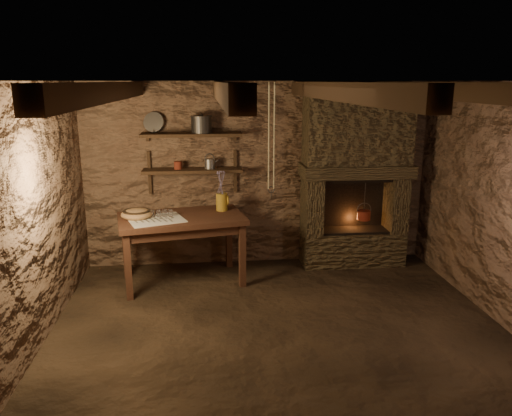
{
  "coord_description": "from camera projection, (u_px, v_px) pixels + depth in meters",
  "views": [
    {
      "loc": [
        -0.69,
        -4.44,
        2.4
      ],
      "look_at": [
        -0.14,
        0.9,
        1.03
      ],
      "focal_mm": 35.0,
      "sensor_mm": 36.0,
      "label": 1
    }
  ],
  "objects": [
    {
      "name": "red_pot",
      "position": [
        364.0,
        214.0,
        6.56
      ],
      "size": [
        0.23,
        0.23,
        0.54
      ],
      "rotation": [
        0.0,
        0.0,
        0.39
      ],
      "color": "maroon",
      "rests_on": "hearth"
    },
    {
      "name": "left_wall",
      "position": [
        30.0,
        220.0,
        4.42
      ],
      "size": [
        0.04,
        4.0,
        2.4
      ],
      "primitive_type": "cube",
      "color": "#503525",
      "rests_on": "floor"
    },
    {
      "name": "beam_mid_left",
      "position": [
        225.0,
        91.0,
        4.32
      ],
      "size": [
        0.14,
        3.95,
        0.16
      ],
      "primitive_type": "cube",
      "color": "black",
      "rests_on": "ceiling"
    },
    {
      "name": "tin_pan",
      "position": [
        154.0,
        122.0,
        6.21
      ],
      "size": [
        0.28,
        0.17,
        0.26
      ],
      "primitive_type": "cylinder",
      "rotation": [
        1.26,
        0.0,
        -0.24
      ],
      "color": "gray",
      "rests_on": "shelf_upper"
    },
    {
      "name": "beam_far_right",
      "position": [
        446.0,
        91.0,
        4.52
      ],
      "size": [
        0.14,
        3.95,
        0.16
      ],
      "primitive_type": "cube",
      "color": "black",
      "rests_on": "ceiling"
    },
    {
      "name": "back_wall",
      "position": [
        258.0,
        175.0,
        6.57
      ],
      "size": [
        4.5,
        0.04,
        2.4
      ],
      "primitive_type": "cube",
      "color": "#503525",
      "rests_on": "floor"
    },
    {
      "name": "floor",
      "position": [
        279.0,
        330.0,
        4.94
      ],
      "size": [
        4.5,
        4.5,
        0.0
      ],
      "primitive_type": "plane",
      "color": "black",
      "rests_on": "ground"
    },
    {
      "name": "beam_mid_right",
      "position": [
        338.0,
        91.0,
        4.42
      ],
      "size": [
        0.14,
        3.95,
        0.16
      ],
      "primitive_type": "cube",
      "color": "black",
      "rests_on": "ceiling"
    },
    {
      "name": "wooden_bowl",
      "position": [
        137.0,
        214.0,
        5.85
      ],
      "size": [
        0.38,
        0.38,
        0.13
      ],
      "primitive_type": "ellipsoid",
      "rotation": [
        0.0,
        0.0,
        -0.03
      ],
      "color": "olive",
      "rests_on": "work_table"
    },
    {
      "name": "shelf_upper",
      "position": [
        191.0,
        135.0,
        6.2
      ],
      "size": [
        1.25,
        0.3,
        0.04
      ],
      "primitive_type": "cube",
      "color": "black",
      "rests_on": "back_wall"
    },
    {
      "name": "work_table",
      "position": [
        182.0,
        247.0,
        6.03
      ],
      "size": [
        1.59,
        1.09,
        0.84
      ],
      "rotation": [
        0.0,
        0.0,
        0.18
      ],
      "color": "#391E13",
      "rests_on": "floor"
    },
    {
      "name": "linen_cloth",
      "position": [
        156.0,
        220.0,
        5.77
      ],
      "size": [
        0.73,
        0.66,
        0.01
      ],
      "primitive_type": "cube",
      "rotation": [
        0.0,
        0.0,
        0.34
      ],
      "color": "beige",
      "rests_on": "work_table"
    },
    {
      "name": "rusty_tin",
      "position": [
        178.0,
        165.0,
        6.27
      ],
      "size": [
        0.12,
        0.12,
        0.1
      ],
      "primitive_type": "cylinder",
      "rotation": [
        0.0,
        0.0,
        -0.23
      ],
      "color": "maroon",
      "rests_on": "shelf_lower"
    },
    {
      "name": "hanging_ropes",
      "position": [
        271.0,
        137.0,
        5.51
      ],
      "size": [
        0.08,
        0.08,
        1.2
      ],
      "primitive_type": null,
      "color": "#C8BC8D",
      "rests_on": "ceiling"
    },
    {
      "name": "iron_stockpot",
      "position": [
        202.0,
        125.0,
        6.18
      ],
      "size": [
        0.33,
        0.33,
        0.19
      ],
      "primitive_type": "cylinder",
      "rotation": [
        0.0,
        0.0,
        -0.36
      ],
      "color": "#302D2B",
      "rests_on": "shelf_upper"
    },
    {
      "name": "front_wall",
      "position": [
        336.0,
        308.0,
        2.72
      ],
      "size": [
        4.5,
        0.04,
        2.4
      ],
      "primitive_type": "cube",
      "color": "#503525",
      "rests_on": "floor"
    },
    {
      "name": "shelf_lower",
      "position": [
        192.0,
        170.0,
        6.31
      ],
      "size": [
        1.25,
        0.3,
        0.04
      ],
      "primitive_type": "cube",
      "color": "black",
      "rests_on": "back_wall"
    },
    {
      "name": "beam_far_left",
      "position": [
        107.0,
        92.0,
        4.22
      ],
      "size": [
        0.14,
        3.95,
        0.16
      ],
      "primitive_type": "cube",
      "color": "black",
      "rests_on": "ceiling"
    },
    {
      "name": "pewter_cutlery_row",
      "position": [
        156.0,
        219.0,
        5.75
      ],
      "size": [
        0.55,
        0.35,
        0.01
      ],
      "primitive_type": null,
      "rotation": [
        0.0,
        0.0,
        0.34
      ],
      "color": "gray",
      "rests_on": "linen_cloth"
    },
    {
      "name": "drinking_glasses",
      "position": [
        159.0,
        213.0,
        5.87
      ],
      "size": [
        0.2,
        0.06,
        0.08
      ],
      "primitive_type": null,
      "color": "white",
      "rests_on": "linen_cloth"
    },
    {
      "name": "ceiling",
      "position": [
        282.0,
        81.0,
        4.35
      ],
      "size": [
        4.5,
        4.0,
        0.04
      ],
      "primitive_type": "cube",
      "color": "black",
      "rests_on": "back_wall"
    },
    {
      "name": "right_wall",
      "position": [
        508.0,
        207.0,
        4.87
      ],
      "size": [
        0.04,
        4.0,
        2.4
      ],
      "primitive_type": "cube",
      "color": "#503525",
      "rests_on": "floor"
    },
    {
      "name": "hearth",
      "position": [
        355.0,
        174.0,
        6.47
      ],
      "size": [
        1.43,
        0.51,
        2.3
      ],
      "color": "#3E301F",
      "rests_on": "floor"
    },
    {
      "name": "stoneware_jug",
      "position": [
        222.0,
        194.0,
        6.15
      ],
      "size": [
        0.16,
        0.15,
        0.5
      ],
      "rotation": [
        0.0,
        0.0,
        0.07
      ],
      "color": "olive",
      "rests_on": "work_table"
    },
    {
      "name": "small_kettle",
      "position": [
        210.0,
        164.0,
        6.31
      ],
      "size": [
        0.2,
        0.16,
        0.19
      ],
      "primitive_type": null,
      "rotation": [
        0.0,
        0.0,
        0.15
      ],
      "color": "gray",
      "rests_on": "shelf_lower"
    }
  ]
}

